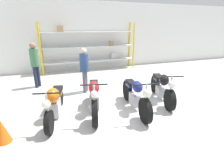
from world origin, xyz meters
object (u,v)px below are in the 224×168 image
Objects in this scene: motorcycle_black at (162,87)px; person_near_rack at (35,61)px; person_browsing at (84,67)px; motorcycle_red at (94,97)px; shelving_rack at (90,46)px; motorcycle_orange at (55,102)px; traffic_cone at (2,131)px; motorcycle_blue at (136,95)px.

person_near_rack is at bearing -109.49° from motorcycle_black.
person_near_rack is at bearing -7.05° from person_browsing.
person_near_rack is (-1.63, 2.87, 0.59)m from motorcycle_red.
shelving_rack is at bearing -178.40° from motorcycle_red.
motorcycle_orange is 1.34m from traffic_cone.
person_browsing is 3.34m from traffic_cone.
motorcycle_red is 1.18m from motorcycle_blue.
motorcycle_black reaches higher than traffic_cone.
motorcycle_blue reaches higher than motorcycle_orange.
motorcycle_blue is at bearing 88.46° from motorcycle_red.
motorcycle_black is 4.52m from traffic_cone.
traffic_cone is at bearing -42.97° from motorcycle_orange.
person_browsing is (1.14, 1.63, 0.51)m from motorcycle_orange.
traffic_cone is at bearing 113.52° from person_near_rack.
person_browsing is (-2.21, 1.62, 0.50)m from motorcycle_black.
motorcycle_orange is 2.94m from person_near_rack.
motorcycle_red is 2.29m from motorcycle_black.
motorcycle_black is at bearing -75.49° from shelving_rack.
motorcycle_blue is 1.20m from motorcycle_black.
motorcycle_black is 3.71× the size of traffic_cone.
motorcycle_blue is (2.21, -0.35, 0.03)m from motorcycle_orange.
shelving_rack is 3.36m from person_near_rack.
motorcycle_red is (1.07, -0.05, 0.01)m from motorcycle_orange.
motorcycle_blue is at bearing 163.11° from person_near_rack.
shelving_rack reaches higher than motorcycle_red.
person_browsing is (-0.95, -3.24, -0.35)m from shelving_rack.
person_browsing reaches higher than motorcycle_orange.
motorcycle_blue is 4.25m from person_near_rack.
person_browsing is at bearing -109.98° from motorcycle_black.
motorcycle_red is 0.98× the size of motorcycle_blue.
shelving_rack is 6.55m from traffic_cone.
motorcycle_red is 1.04× the size of motorcycle_black.
person_near_rack is (-1.71, 1.20, 0.09)m from person_browsing.
motorcycle_orange is 1.07m from motorcycle_red.
person_near_rack reaches higher than motorcycle_red.
motorcycle_black is at bearing 9.71° from traffic_cone.
traffic_cone is at bearing -64.04° from motorcycle_black.
person_browsing is 2.09m from person_near_rack.
traffic_cone is (-3.31, -0.40, -0.20)m from motorcycle_blue.
person_browsing is (0.08, 1.68, 0.50)m from motorcycle_red.
traffic_cone is (-2.17, -0.71, -0.18)m from motorcycle_red.
motorcycle_blue is 3.34m from traffic_cone.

